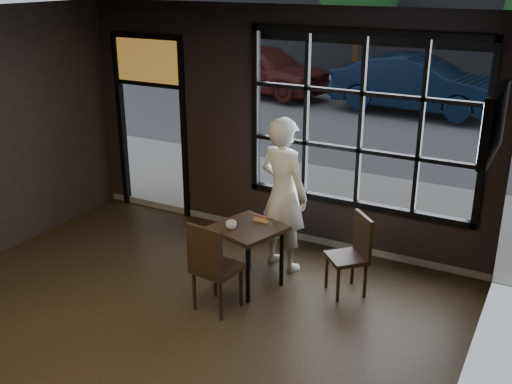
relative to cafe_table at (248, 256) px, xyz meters
The scene contains 15 objects.
floor 2.09m from the cafe_table, 101.10° to the right, with size 6.00×7.00×0.02m, color black.
ceiling 3.49m from the cafe_table, 101.10° to the right, with size 6.00×7.00×0.02m, color black.
wall_right 3.51m from the cafe_table, 37.72° to the right, with size 0.04×7.00×3.20m, color black.
window_frame 2.20m from the cafe_table, 61.55° to the left, with size 3.06×0.12×2.28m, color black.
stained_transom 3.50m from the cafe_table, 149.23° to the left, with size 1.20×0.06×0.70m, color orange.
street_asphalt 21.99m from the cafe_table, 91.03° to the left, with size 60.00×41.00×0.04m, color #545456.
cafe_table is the anchor object (origin of this frame).
chair_near 0.63m from the cafe_table, 95.39° to the right, with size 0.46×0.46×1.07m, color black.
chair_window 1.16m from the cafe_table, 20.17° to the left, with size 0.42×0.42×0.97m, color black.
man 0.90m from the cafe_table, 78.85° to the left, with size 0.72×0.47×1.97m, color white.
hotdog 0.47m from the cafe_table, 73.26° to the left, with size 0.20×0.08×0.06m, color tan, non-canonical shape.
cup 0.48m from the cafe_table, 132.50° to the right, with size 0.12×0.12×0.10m, color silver.
tv 3.19m from the cafe_table, ahead, with size 0.12×1.05×0.61m, color black.
navy_car 9.98m from the cafe_table, 92.93° to the left, with size 1.53×4.38×1.44m, color black.
maroon_car 11.63m from the cafe_table, 116.91° to the left, with size 1.72×4.28×1.46m, color #4D1A19.
Camera 1 is at (3.52, -3.60, 3.61)m, focal length 42.00 mm.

